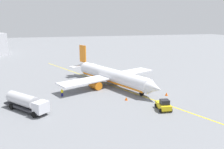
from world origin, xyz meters
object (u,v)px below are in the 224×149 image
Objects in this scene: refueling_worker at (62,93)px; fuel_tanker at (26,102)px; airplane at (111,76)px; safety_cone_wingtip at (126,99)px; safety_cone_nose at (166,94)px; pushback_tug at (164,105)px.

fuel_tanker is at bearing -47.32° from refueling_worker.
airplane reaches higher than fuel_tanker.
fuel_tanker is 20.20m from safety_cone_wingtip.
safety_cone_nose is at bearing 90.43° from fuel_tanker.
airplane is at bearing 179.75° from safety_cone_wingtip.
refueling_worker is 2.37× the size of safety_cone_nose.
safety_cone_wingtip is (0.28, -9.89, 0.00)m from safety_cone_nose.
fuel_tanker is 13.62× the size of safety_cone_nose.
pushback_tug reaches higher than refueling_worker.
safety_cone_nose is (6.33, 22.93, -0.46)m from refueling_worker.
refueling_worker is (-13.70, -18.02, -0.19)m from pushback_tug.
airplane is 12.38m from safety_cone_wingtip.
airplane is 23.58m from fuel_tanker.
airplane is 8.46× the size of pushback_tug.
safety_cone_nose is at bearing 74.56° from refueling_worker.
fuel_tanker is (12.12, -20.20, -0.84)m from airplane.
fuel_tanker is 2.57× the size of pushback_tug.
refueling_worker is at bearing -116.88° from safety_cone_wingtip.
airplane is 14.34m from refueling_worker.
safety_cone_wingtip is at bearing 89.85° from fuel_tanker.
airplane reaches higher than refueling_worker.
pushback_tug is 8.68m from safety_cone_wingtip.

